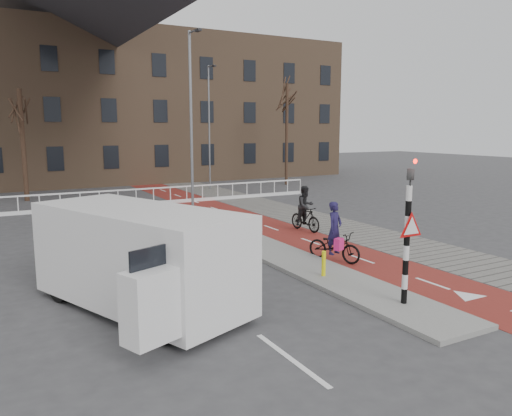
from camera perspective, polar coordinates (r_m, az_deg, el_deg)
ground at (r=14.69m, az=12.61°, el=-8.26°), size 120.00×120.00×0.00m
bike_lane at (r=23.58m, az=-0.71°, el=-1.45°), size 2.50×60.00×0.01m
sidewalk at (r=24.99m, az=4.97°, el=-0.88°), size 3.00×60.00×0.01m
curb_island at (r=17.40m, az=2.14°, el=-5.10°), size 1.80×16.00×0.12m
traffic_signal at (r=12.39m, az=16.99°, el=-2.19°), size 0.80×0.80×3.68m
bollard at (r=14.56m, az=7.74°, el=-6.30°), size 0.12×0.12×0.73m
cyclist_near at (r=16.55m, az=8.95°, el=-3.78°), size 1.34×2.00×1.97m
cyclist_far at (r=21.19m, az=5.65°, el=-0.50°), size 0.89×1.83×1.92m
van at (r=12.31m, az=-13.20°, el=-5.42°), size 4.25×6.16×2.46m
railing at (r=28.12m, az=-19.43°, el=0.37°), size 28.00×0.10×0.99m
townhouse_row at (r=43.10m, az=-20.62°, el=13.20°), size 46.00×10.00×15.90m
tree_mid at (r=32.78m, az=-25.07°, el=6.47°), size 0.28×0.28×6.59m
tree_right at (r=38.56m, az=3.53°, el=8.34°), size 0.23×0.23×7.62m
streetlight_near at (r=22.11m, az=-7.41°, el=8.71°), size 0.12×0.12×8.40m
streetlight_right at (r=35.84m, az=-5.37°, el=9.07°), size 0.12×0.12×8.63m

